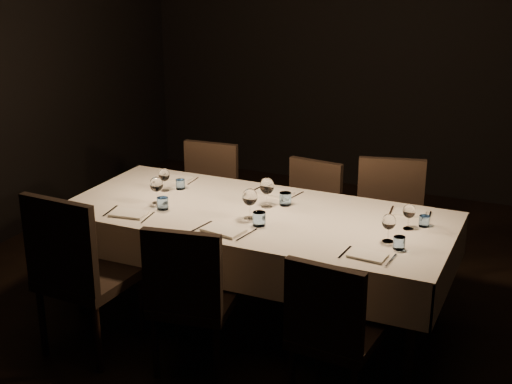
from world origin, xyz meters
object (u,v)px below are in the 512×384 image
at_px(dining_table, 256,223).
at_px(chair_near_left, 78,269).
at_px(chair_far_right, 389,223).
at_px(chair_far_left, 206,197).
at_px(chair_near_center, 190,293).
at_px(chair_near_right, 331,327).
at_px(chair_far_center, 309,214).

xyz_separation_m(dining_table, chair_near_left, (-0.78, -0.85, -0.11)).
height_order(chair_near_left, chair_far_right, chair_near_left).
bearing_deg(chair_near_left, chair_far_left, -87.36).
xyz_separation_m(chair_near_left, chair_near_center, (0.71, 0.09, -0.05)).
bearing_deg(chair_near_right, chair_near_left, 7.95).
xyz_separation_m(dining_table, chair_near_center, (-0.07, -0.76, -0.17)).
bearing_deg(dining_table, chair_far_center, 83.70).
distance_m(chair_near_left, chair_near_right, 1.56).
height_order(chair_near_left, chair_near_right, chair_near_left).
xyz_separation_m(chair_near_center, chair_far_center, (0.16, 1.53, -0.03)).
distance_m(dining_table, chair_near_center, 0.78).
height_order(chair_near_left, chair_far_left, chair_near_left).
distance_m(dining_table, chair_far_left, 1.09).
xyz_separation_m(chair_near_center, chair_far_left, (-0.70, 1.51, -0.01)).
relative_size(dining_table, chair_near_right, 2.80).
bearing_deg(chair_near_right, chair_far_right, -82.61).
distance_m(dining_table, chair_near_right, 1.10).
bearing_deg(chair_far_left, chair_near_left, -94.53).
bearing_deg(chair_near_center, chair_near_right, 169.97).
bearing_deg(dining_table, chair_far_left, 135.87).
bearing_deg(chair_far_left, chair_near_right, -48.46).
xyz_separation_m(dining_table, chair_far_center, (0.09, 0.77, -0.19)).
relative_size(chair_near_right, chair_far_right, 0.92).
relative_size(chair_near_left, chair_far_center, 1.20).
height_order(chair_far_left, chair_far_right, chair_far_right).
distance_m(chair_near_right, chair_far_left, 2.16).
xyz_separation_m(dining_table, chair_far_right, (0.71, 0.72, -0.15)).
relative_size(chair_near_left, chair_near_center, 1.12).
height_order(chair_far_center, chair_far_right, chair_far_right).
xyz_separation_m(chair_near_left, chair_near_right, (1.56, 0.09, -0.07)).
bearing_deg(dining_table, chair_near_left, -132.50).
height_order(chair_near_right, chair_far_right, chair_far_right).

